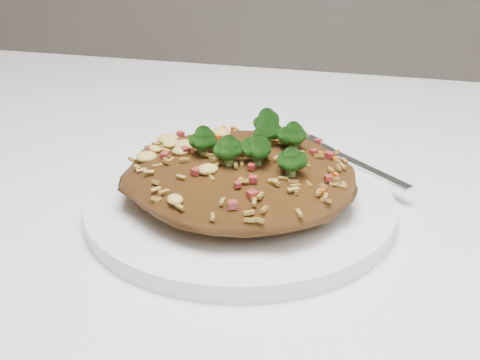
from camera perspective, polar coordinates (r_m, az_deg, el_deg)
name	(u,v)px	position (r m, az deg, el deg)	size (l,w,h in m)	color
dining_table	(281,318)	(0.56, 3.51, -11.66)	(1.20, 0.80, 0.75)	white
plate	(240,205)	(0.52, 0.00, -2.18)	(0.24, 0.24, 0.01)	white
fried_rice	(241,167)	(0.51, 0.07, 1.13)	(0.18, 0.17, 0.06)	brown
fork	(345,158)	(0.59, 8.97, 1.84)	(0.13, 0.12, 0.00)	silver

